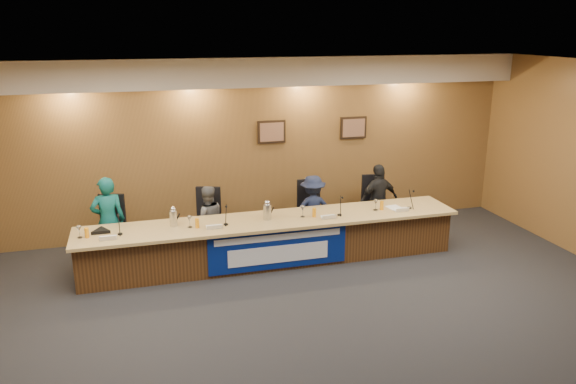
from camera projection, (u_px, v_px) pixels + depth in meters
name	position (u px, v px, depth m)	size (l,w,h in m)	color
floor	(319.00, 336.00, 6.97)	(10.00, 10.00, 0.00)	black
ceiling	(324.00, 74.00, 6.06)	(10.00, 8.00, 0.04)	silver
wall_back	(250.00, 146.00, 10.21)	(10.00, 0.04, 3.20)	brown
soffit	(251.00, 72.00, 9.59)	(10.00, 0.50, 0.50)	beige
dais_body	(272.00, 241.00, 9.09)	(6.00, 0.80, 0.70)	#482B13
dais_top	(273.00, 221.00, 8.93)	(6.10, 0.95, 0.05)	tan
banner	(279.00, 249.00, 8.69)	(2.20, 0.02, 0.65)	navy
banner_text_upper	(279.00, 237.00, 8.63)	(2.00, 0.01, 0.10)	silver
banner_text_lower	(279.00, 254.00, 8.70)	(1.60, 0.01, 0.28)	silver
wall_photo_left	(272.00, 132.00, 10.21)	(0.52, 0.04, 0.42)	black
wall_photo_right	(353.00, 128.00, 10.63)	(0.52, 0.04, 0.42)	black
panelist_a	(108.00, 221.00, 8.92)	(0.53, 0.35, 1.45)	#0D5554
panelist_b	(207.00, 220.00, 9.37)	(0.57, 0.45, 1.18)	#55565A
panelist_c	(313.00, 209.00, 9.85)	(0.79, 0.45, 1.22)	#151D39
panelist_d	(378.00, 200.00, 10.15)	(0.79, 0.33, 1.34)	black
office_chair_a	(110.00, 233.00, 9.08)	(0.48, 0.48, 0.08)	black
office_chair_b	(207.00, 224.00, 9.49)	(0.48, 0.48, 0.08)	black
office_chair_c	(311.00, 215.00, 9.97)	(0.48, 0.48, 0.08)	black
office_chair_d	(376.00, 209.00, 10.30)	(0.48, 0.48, 0.08)	black
nameplate_a	(108.00, 238.00, 8.01)	(0.24, 0.06, 0.09)	white
microphone_a	(120.00, 234.00, 8.26)	(0.07, 0.07, 0.02)	black
juice_glass_a	(87.00, 233.00, 8.12)	(0.06, 0.06, 0.15)	orange
water_glass_a	(79.00, 232.00, 8.11)	(0.08, 0.08, 0.18)	silver
nameplate_b	(215.00, 227.00, 8.46)	(0.24, 0.06, 0.09)	white
microphone_b	(226.00, 224.00, 8.66)	(0.07, 0.07, 0.02)	black
juice_glass_b	(197.00, 223.00, 8.52)	(0.06, 0.06, 0.15)	orange
water_glass_b	(190.00, 222.00, 8.53)	(0.08, 0.08, 0.18)	silver
nameplate_c	(329.00, 217.00, 8.90)	(0.24, 0.06, 0.09)	white
microphone_c	(339.00, 215.00, 9.10)	(0.07, 0.07, 0.02)	black
juice_glass_c	(314.00, 212.00, 9.01)	(0.06, 0.06, 0.15)	orange
water_glass_c	(303.00, 212.00, 9.00)	(0.08, 0.08, 0.18)	silver
nameplate_d	(402.00, 209.00, 9.25)	(0.24, 0.06, 0.09)	white
microphone_d	(409.00, 208.00, 9.45)	(0.07, 0.07, 0.02)	black
juice_glass_d	(382.00, 205.00, 9.36)	(0.06, 0.06, 0.15)	orange
water_glass_d	(376.00, 205.00, 9.33)	(0.08, 0.08, 0.18)	silver
carafe_left	(173.00, 218.00, 8.58)	(0.12, 0.12, 0.25)	silver
carafe_mid	(267.00, 212.00, 8.88)	(0.13, 0.13, 0.25)	silver
speakerphone	(101.00, 231.00, 8.33)	(0.32, 0.32, 0.05)	black
paper_stack	(395.00, 208.00, 9.47)	(0.22, 0.30, 0.01)	white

